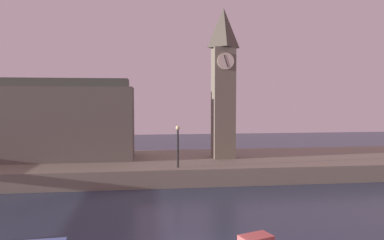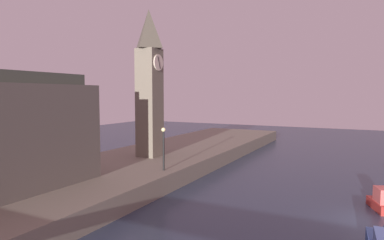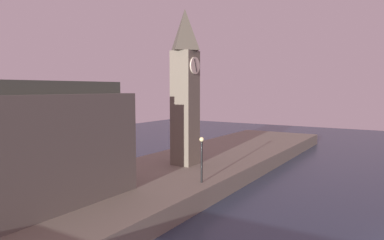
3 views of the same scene
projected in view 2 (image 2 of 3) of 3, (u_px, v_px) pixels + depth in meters
ground_plane at (371, 222)px, 20.64m from camera, size 120.00×120.00×0.00m
far_embankment at (113, 175)px, 29.69m from camera, size 70.00×12.00×1.50m
clock_tower at (149, 81)px, 33.90m from camera, size 2.28×2.32×14.60m
streetlamp at (164, 143)px, 27.84m from camera, size 0.36×0.36×3.55m
boat_dinghy_red at (382, 201)px, 22.95m from camera, size 3.40×1.97×1.58m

